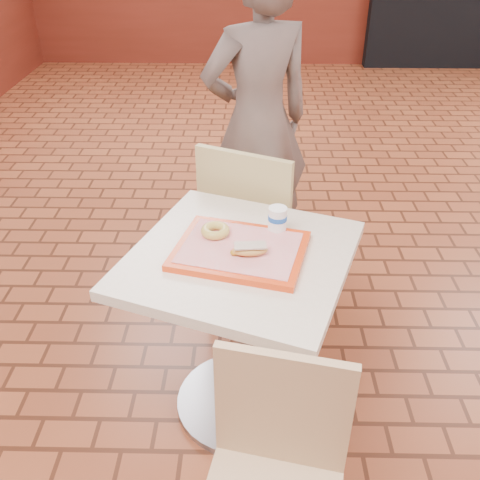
{
  "coord_description": "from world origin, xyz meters",
  "views": [
    {
      "loc": [
        -1.1,
        -2.47,
        1.94
      ],
      "look_at": [
        -1.14,
        -0.84,
        0.89
      ],
      "focal_mm": 40.0,
      "sensor_mm": 36.0,
      "label": 1
    }
  ],
  "objects_px": {
    "long_john_donut": "(249,250)",
    "paper_cup": "(278,218)",
    "chair_main_back": "(253,226)",
    "chair_main_front": "(274,476)",
    "ring_donut": "(215,230)",
    "main_table": "(240,309)",
    "serving_tray": "(240,250)",
    "customer": "(258,123)"
  },
  "relations": [
    {
      "from": "chair_main_back",
      "to": "long_john_donut",
      "type": "height_order",
      "value": "chair_main_back"
    },
    {
      "from": "main_table",
      "to": "serving_tray",
      "type": "height_order",
      "value": "serving_tray"
    },
    {
      "from": "long_john_donut",
      "to": "paper_cup",
      "type": "xyz_separation_m",
      "value": [
        0.11,
        0.18,
        0.03
      ]
    },
    {
      "from": "main_table",
      "to": "chair_main_front",
      "type": "height_order",
      "value": "chair_main_front"
    },
    {
      "from": "main_table",
      "to": "chair_main_back",
      "type": "bearing_deg",
      "value": 85.13
    },
    {
      "from": "ring_donut",
      "to": "chair_main_front",
      "type": "bearing_deg",
      "value": -74.66
    },
    {
      "from": "customer",
      "to": "ring_donut",
      "type": "xyz_separation_m",
      "value": [
        -0.17,
        -1.11,
        -0.01
      ]
    },
    {
      "from": "main_table",
      "to": "long_john_donut",
      "type": "relative_size",
      "value": 5.92
    },
    {
      "from": "main_table",
      "to": "long_john_donut",
      "type": "bearing_deg",
      "value": -52.96
    },
    {
      "from": "main_table",
      "to": "ring_donut",
      "type": "relative_size",
      "value": 7.51
    },
    {
      "from": "long_john_donut",
      "to": "paper_cup",
      "type": "relative_size",
      "value": 1.52
    },
    {
      "from": "chair_main_front",
      "to": "long_john_donut",
      "type": "xyz_separation_m",
      "value": [
        -0.08,
        0.64,
        0.38
      ]
    },
    {
      "from": "chair_main_front",
      "to": "paper_cup",
      "type": "xyz_separation_m",
      "value": [
        0.03,
        0.81,
        0.41
      ]
    },
    {
      "from": "paper_cup",
      "to": "chair_main_front",
      "type": "bearing_deg",
      "value": -91.83
    },
    {
      "from": "chair_main_back",
      "to": "serving_tray",
      "type": "distance_m",
      "value": 0.69
    },
    {
      "from": "main_table",
      "to": "chair_main_back",
      "type": "xyz_separation_m",
      "value": [
        0.05,
        0.63,
        0.0
      ]
    },
    {
      "from": "customer",
      "to": "main_table",
      "type": "bearing_deg",
      "value": 62.89
    },
    {
      "from": "main_table",
      "to": "chair_main_front",
      "type": "bearing_deg",
      "value": -80.44
    },
    {
      "from": "chair_main_front",
      "to": "serving_tray",
      "type": "relative_size",
      "value": 1.89
    },
    {
      "from": "chair_main_back",
      "to": "long_john_donut",
      "type": "xyz_separation_m",
      "value": [
        -0.02,
        -0.68,
        0.32
      ]
    },
    {
      "from": "serving_tray",
      "to": "main_table",
      "type": "bearing_deg",
      "value": 180.0
    },
    {
      "from": "chair_main_front",
      "to": "serving_tray",
      "type": "height_order",
      "value": "chair_main_front"
    },
    {
      "from": "ring_donut",
      "to": "serving_tray",
      "type": "bearing_deg",
      "value": -41.71
    },
    {
      "from": "main_table",
      "to": "chair_main_front",
      "type": "xyz_separation_m",
      "value": [
        0.11,
        -0.68,
        -0.06
      ]
    },
    {
      "from": "long_john_donut",
      "to": "ring_donut",
      "type": "bearing_deg",
      "value": 134.84
    },
    {
      "from": "main_table",
      "to": "chair_main_front",
      "type": "distance_m",
      "value": 0.7
    },
    {
      "from": "main_table",
      "to": "ring_donut",
      "type": "bearing_deg",
      "value": 138.29
    },
    {
      "from": "customer",
      "to": "long_john_donut",
      "type": "distance_m",
      "value": 1.24
    },
    {
      "from": "customer",
      "to": "paper_cup",
      "type": "distance_m",
      "value": 1.06
    },
    {
      "from": "main_table",
      "to": "customer",
      "type": "relative_size",
      "value": 0.47
    },
    {
      "from": "long_john_donut",
      "to": "chair_main_front",
      "type": "bearing_deg",
      "value": -82.78
    },
    {
      "from": "chair_main_back",
      "to": "ring_donut",
      "type": "bearing_deg",
      "value": 98.39
    },
    {
      "from": "customer",
      "to": "serving_tray",
      "type": "height_order",
      "value": "customer"
    },
    {
      "from": "chair_main_front",
      "to": "chair_main_back",
      "type": "bearing_deg",
      "value": 104.53
    },
    {
      "from": "chair_main_front",
      "to": "ring_donut",
      "type": "relative_size",
      "value": 8.05
    },
    {
      "from": "main_table",
      "to": "customer",
      "type": "bearing_deg",
      "value": 86.54
    },
    {
      "from": "main_table",
      "to": "long_john_donut",
      "type": "height_order",
      "value": "long_john_donut"
    },
    {
      "from": "chair_main_back",
      "to": "customer",
      "type": "height_order",
      "value": "customer"
    },
    {
      "from": "long_john_donut",
      "to": "serving_tray",
      "type": "bearing_deg",
      "value": 127.04
    },
    {
      "from": "main_table",
      "to": "chair_main_front",
      "type": "relative_size",
      "value": 0.93
    },
    {
      "from": "chair_main_back",
      "to": "main_table",
      "type": "bearing_deg",
      "value": 108.85
    },
    {
      "from": "main_table",
      "to": "long_john_donut",
      "type": "distance_m",
      "value": 0.32
    }
  ]
}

